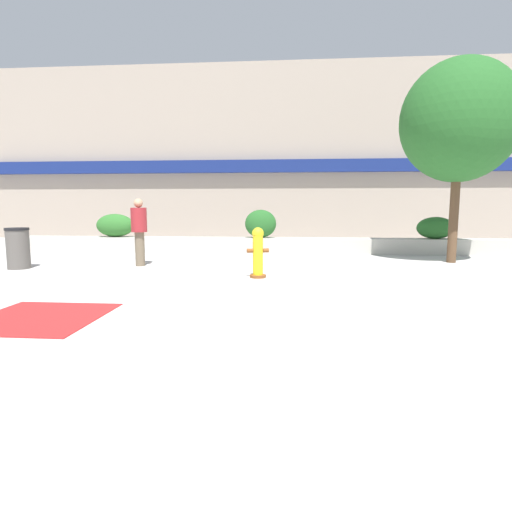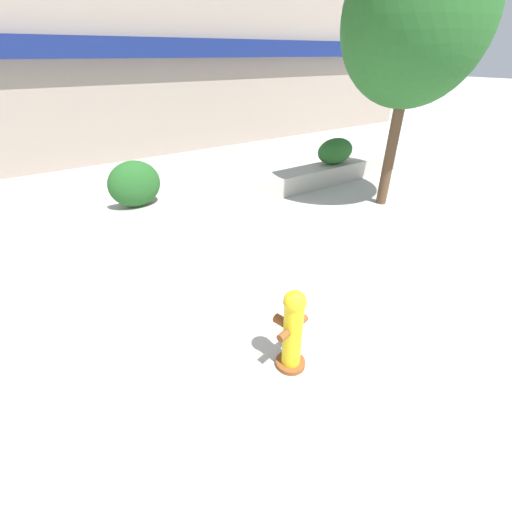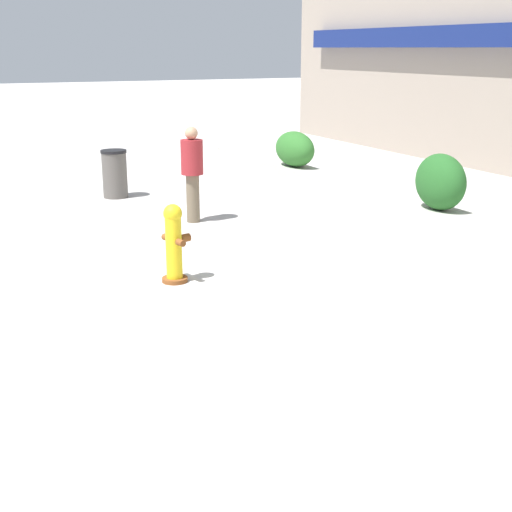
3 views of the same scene
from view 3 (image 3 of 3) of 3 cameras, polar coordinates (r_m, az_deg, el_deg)
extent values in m
plane|color=#BCB7B2|center=(9.41, -13.84, -3.21)|extent=(120.00, 120.00, 0.00)
cube|color=#B7B2A8|center=(11.97, 15.35, 2.11)|extent=(18.00, 0.70, 0.50)
ellipsoid|color=#2D6B28|center=(16.16, 3.12, 8.55)|extent=(1.30, 0.70, 0.78)
ellipsoid|color=#235B23|center=(12.08, 14.54, 5.75)|extent=(1.03, 0.63, 0.93)
cylinder|color=brown|center=(9.79, -6.51, -1.88)|extent=(0.43, 0.43, 0.06)
cylinder|color=gold|center=(9.66, -6.59, 0.69)|extent=(0.27, 0.27, 0.85)
sphere|color=gold|center=(9.54, -6.68, 3.40)|extent=(0.25, 0.25, 0.25)
cylinder|color=brown|center=(9.72, -5.72, 1.45)|extent=(0.14, 0.16, 0.11)
cylinder|color=brown|center=(9.49, -6.05, 1.06)|extent=(0.14, 0.12, 0.09)
cylinder|color=brown|center=(9.77, -7.16, 1.47)|extent=(0.14, 0.12, 0.09)
cylinder|color=brown|center=(13.05, -5.07, 4.63)|extent=(0.25, 0.25, 0.88)
cylinder|color=maroon|center=(12.92, -5.15, 7.89)|extent=(0.41, 0.41, 0.62)
sphere|color=tan|center=(12.86, -5.20, 9.76)|extent=(0.23, 0.23, 0.23)
cylinder|color=#56514C|center=(15.48, -11.23, 6.36)|extent=(0.52, 0.52, 0.95)
cylinder|color=black|center=(15.40, -11.33, 8.21)|extent=(0.55, 0.55, 0.06)
camera|label=1|loc=(9.97, -58.36, -0.48)|focal=28.00mm
camera|label=2|loc=(10.78, -21.96, 15.98)|focal=24.00mm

